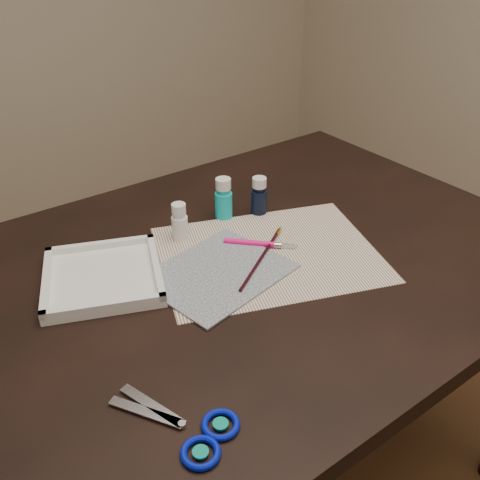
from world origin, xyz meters
TOP-DOWN VIEW (x-y plane):
  - table at (0.00, 0.00)m, footprint 1.30×0.90m
  - paper at (0.06, -0.02)m, footprint 0.53×0.47m
  - canvas at (-0.06, -0.01)m, footprint 0.30×0.26m
  - paint_bottle_white at (-0.05, 0.15)m, footprint 0.04×0.04m
  - paint_bottle_cyan at (0.08, 0.17)m, footprint 0.05×0.05m
  - paint_bottle_navy at (0.16, 0.14)m, footprint 0.04×0.04m
  - paintbrush at (0.04, -0.02)m, footprint 0.22×0.15m
  - craft_knife at (0.07, 0.02)m, footprint 0.12×0.12m
  - scissors at (-0.32, -0.27)m, footprint 0.20×0.24m
  - palette_tray at (-0.25, 0.10)m, footprint 0.28×0.28m

SIDE VIEW (x-z plane):
  - table at x=0.00m, z-range 0.00..0.75m
  - paper at x=0.06m, z-range 0.75..0.75m
  - canvas at x=-0.06m, z-range 0.75..0.76m
  - scissors at x=-0.32m, z-range 0.75..0.76m
  - craft_knife at x=0.07m, z-range 0.75..0.76m
  - paintbrush at x=0.04m, z-range 0.76..0.76m
  - palette_tray at x=-0.25m, z-range 0.75..0.78m
  - paint_bottle_white at x=-0.05m, z-range 0.75..0.83m
  - paint_bottle_navy at x=0.16m, z-range 0.75..0.84m
  - paint_bottle_cyan at x=0.08m, z-range 0.75..0.85m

